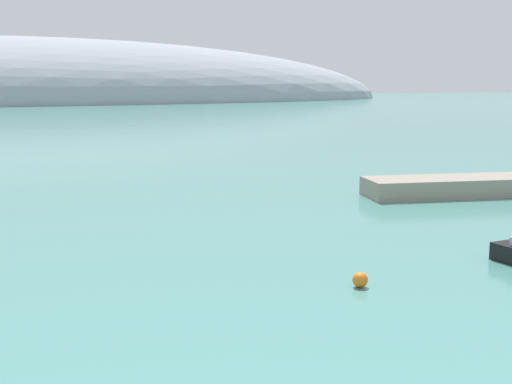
% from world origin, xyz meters
% --- Properties ---
extents(distant_ridge, '(282.32, 85.46, 43.79)m').
position_xyz_m(distant_ridge, '(-9.38, 243.66, 0.00)').
color(distant_ridge, '#999EA8').
rests_on(distant_ridge, ground).
extents(mooring_buoy_orange, '(0.65, 0.65, 0.65)m').
position_xyz_m(mooring_buoy_orange, '(-1.59, 13.40, 0.33)').
color(mooring_buoy_orange, orange).
rests_on(mooring_buoy_orange, water).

